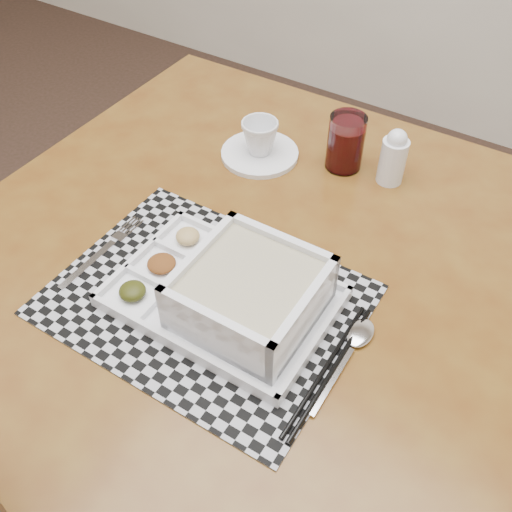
# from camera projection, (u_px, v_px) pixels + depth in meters

# --- Properties ---
(dining_table) EXTENTS (0.99, 0.99, 0.74)m
(dining_table) POSITION_uv_depth(u_px,v_px,m) (252.00, 283.00, 0.98)
(dining_table) COLOR #552B0F
(dining_table) RESTS_ON ground
(placemat) EXTENTS (0.45, 0.34, 0.00)m
(placemat) POSITION_uv_depth(u_px,v_px,m) (205.00, 300.00, 0.85)
(placemat) COLOR #A4A4AB
(placemat) RESTS_ON dining_table
(serving_tray) EXTENTS (0.32, 0.22, 0.09)m
(serving_tray) POSITION_uv_depth(u_px,v_px,m) (241.00, 295.00, 0.81)
(serving_tray) COLOR white
(serving_tray) RESTS_ON placemat
(fork) EXTENTS (0.02, 0.19, 0.00)m
(fork) POSITION_uv_depth(u_px,v_px,m) (104.00, 250.00, 0.92)
(fork) COLOR silver
(fork) RESTS_ON placemat
(spoon) EXTENTS (0.04, 0.18, 0.01)m
(spoon) POSITION_uv_depth(u_px,v_px,m) (356.00, 340.00, 0.80)
(spoon) COLOR silver
(spoon) RESTS_ON placemat
(chopsticks) EXTENTS (0.02, 0.24, 0.01)m
(chopsticks) POSITION_uv_depth(u_px,v_px,m) (329.00, 369.00, 0.76)
(chopsticks) COLOR black
(chopsticks) RESTS_ON placemat
(saucer) EXTENTS (0.15, 0.15, 0.01)m
(saucer) POSITION_uv_depth(u_px,v_px,m) (260.00, 154.00, 1.10)
(saucer) COLOR white
(saucer) RESTS_ON dining_table
(cup) EXTENTS (0.09, 0.09, 0.07)m
(cup) POSITION_uv_depth(u_px,v_px,m) (260.00, 137.00, 1.08)
(cup) COLOR white
(cup) RESTS_ON saucer
(juice_glass) EXTENTS (0.07, 0.07, 0.11)m
(juice_glass) POSITION_uv_depth(u_px,v_px,m) (345.00, 144.00, 1.05)
(juice_glass) COLOR white
(juice_glass) RESTS_ON dining_table
(creamer_bottle) EXTENTS (0.05, 0.05, 0.11)m
(creamer_bottle) POSITION_uv_depth(u_px,v_px,m) (393.00, 157.00, 1.02)
(creamer_bottle) COLOR white
(creamer_bottle) RESTS_ON dining_table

